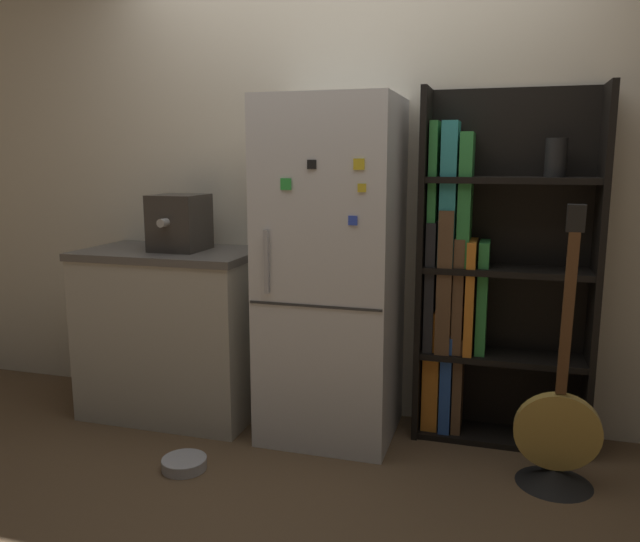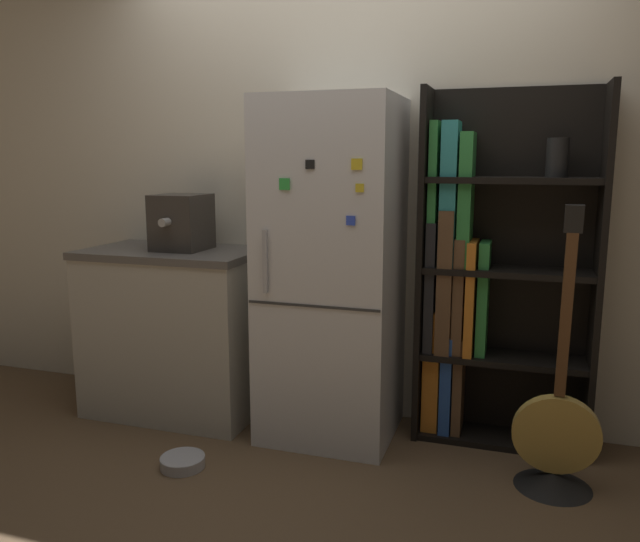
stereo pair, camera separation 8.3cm
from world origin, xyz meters
TOP-DOWN VIEW (x-y plane):
  - ground_plane at (0.00, 0.00)m, footprint 16.00×16.00m
  - wall_back at (0.00, 0.47)m, footprint 8.00×0.05m
  - refrigerator at (-0.00, 0.15)m, footprint 0.66×0.62m
  - bookshelf at (0.73, 0.34)m, footprint 0.85×0.29m
  - kitchen_counter at (-0.92, 0.16)m, footprint 0.96×0.60m
  - espresso_machine at (-0.86, 0.16)m, footprint 0.26×0.34m
  - guitar at (1.10, -0.10)m, footprint 0.37×0.33m
  - pet_bowl at (-0.54, -0.44)m, footprint 0.21×0.21m

SIDE VIEW (x-z plane):
  - ground_plane at x=0.00m, z-range 0.00..0.00m
  - pet_bowl at x=-0.54m, z-range 0.00..0.06m
  - guitar at x=1.10m, z-range -0.45..0.80m
  - kitchen_counter at x=-0.92m, z-range 0.00..0.93m
  - bookshelf at x=0.73m, z-range -0.06..1.70m
  - refrigerator at x=0.00m, z-range 0.00..1.72m
  - espresso_machine at x=-0.86m, z-range 0.93..1.23m
  - wall_back at x=0.00m, z-range 0.00..2.60m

